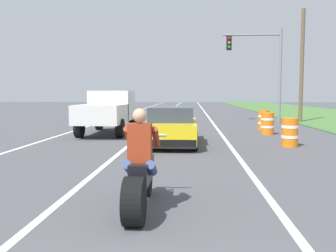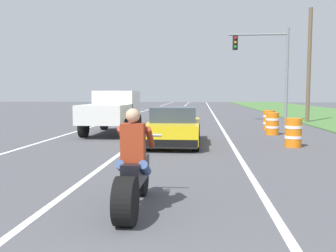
{
  "view_description": "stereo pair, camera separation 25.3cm",
  "coord_description": "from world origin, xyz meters",
  "px_view_note": "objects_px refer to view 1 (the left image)",
  "views": [
    {
      "loc": [
        0.42,
        -1.6,
        1.84
      ],
      "look_at": [
        -0.18,
        7.9,
        1.0
      ],
      "focal_mm": 39.08,
      "sensor_mm": 36.0,
      "label": 1
    },
    {
      "loc": [
        0.67,
        -1.58,
        1.84
      ],
      "look_at": [
        -0.18,
        7.9,
        1.0
      ],
      "focal_mm": 39.08,
      "sensor_mm": 36.0,
      "label": 2
    }
  ],
  "objects_px": {
    "sports_car_yellow": "(172,127)",
    "construction_barrel_far": "(263,120)",
    "traffic_light_mast_near": "(263,61)",
    "construction_barrel_mid": "(268,123)",
    "pickup_truck_left_lane_white": "(108,110)",
    "motorcycle_with_rider": "(140,175)",
    "construction_barrel_nearest": "(290,132)"
  },
  "relations": [
    {
      "from": "traffic_light_mast_near",
      "to": "construction_barrel_mid",
      "type": "bearing_deg",
      "value": -98.74
    },
    {
      "from": "construction_barrel_nearest",
      "to": "construction_barrel_mid",
      "type": "xyz_separation_m",
      "value": [
        0.02,
        3.82,
        0.0
      ]
    },
    {
      "from": "construction_barrel_far",
      "to": "construction_barrel_nearest",
      "type": "bearing_deg",
      "value": -92.6
    },
    {
      "from": "construction_barrel_nearest",
      "to": "construction_barrel_far",
      "type": "bearing_deg",
      "value": 87.4
    },
    {
      "from": "construction_barrel_nearest",
      "to": "construction_barrel_far",
      "type": "xyz_separation_m",
      "value": [
        0.28,
        6.08,
        0.0
      ]
    },
    {
      "from": "sports_car_yellow",
      "to": "construction_barrel_mid",
      "type": "bearing_deg",
      "value": 40.03
    },
    {
      "from": "pickup_truck_left_lane_white",
      "to": "construction_barrel_mid",
      "type": "height_order",
      "value": "pickup_truck_left_lane_white"
    },
    {
      "from": "sports_car_yellow",
      "to": "construction_barrel_mid",
      "type": "xyz_separation_m",
      "value": [
        4.17,
        3.5,
        -0.13
      ]
    },
    {
      "from": "sports_car_yellow",
      "to": "construction_barrel_mid",
      "type": "relative_size",
      "value": 4.3
    },
    {
      "from": "motorcycle_with_rider",
      "to": "construction_barrel_far",
      "type": "relative_size",
      "value": 2.21
    },
    {
      "from": "pickup_truck_left_lane_white",
      "to": "sports_car_yellow",
      "type": "bearing_deg",
      "value": -47.75
    },
    {
      "from": "traffic_light_mast_near",
      "to": "construction_barrel_mid",
      "type": "distance_m",
      "value": 8.18
    },
    {
      "from": "sports_car_yellow",
      "to": "construction_barrel_far",
      "type": "height_order",
      "value": "sports_car_yellow"
    },
    {
      "from": "traffic_light_mast_near",
      "to": "construction_barrel_far",
      "type": "relative_size",
      "value": 6.0
    },
    {
      "from": "motorcycle_with_rider",
      "to": "sports_car_yellow",
      "type": "bearing_deg",
      "value": 89.43
    },
    {
      "from": "sports_car_yellow",
      "to": "motorcycle_with_rider",
      "type": "bearing_deg",
      "value": -90.57
    },
    {
      "from": "sports_car_yellow",
      "to": "construction_barrel_nearest",
      "type": "height_order",
      "value": "sports_car_yellow"
    },
    {
      "from": "motorcycle_with_rider",
      "to": "traffic_light_mast_near",
      "type": "relative_size",
      "value": 0.37
    },
    {
      "from": "motorcycle_with_rider",
      "to": "sports_car_yellow",
      "type": "distance_m",
      "value": 7.7
    },
    {
      "from": "motorcycle_with_rider",
      "to": "construction_barrel_mid",
      "type": "bearing_deg",
      "value": 69.24
    },
    {
      "from": "construction_barrel_nearest",
      "to": "construction_barrel_mid",
      "type": "relative_size",
      "value": 1.0
    },
    {
      "from": "pickup_truck_left_lane_white",
      "to": "construction_barrel_mid",
      "type": "relative_size",
      "value": 4.8
    },
    {
      "from": "sports_car_yellow",
      "to": "construction_barrel_mid",
      "type": "height_order",
      "value": "sports_car_yellow"
    },
    {
      "from": "construction_barrel_nearest",
      "to": "construction_barrel_mid",
      "type": "bearing_deg",
      "value": 89.73
    },
    {
      "from": "traffic_light_mast_near",
      "to": "pickup_truck_left_lane_white",
      "type": "bearing_deg",
      "value": -138.69
    },
    {
      "from": "pickup_truck_left_lane_white",
      "to": "construction_barrel_far",
      "type": "relative_size",
      "value": 4.8
    },
    {
      "from": "motorcycle_with_rider",
      "to": "pickup_truck_left_lane_white",
      "type": "height_order",
      "value": "pickup_truck_left_lane_white"
    },
    {
      "from": "sports_car_yellow",
      "to": "construction_barrel_far",
      "type": "relative_size",
      "value": 4.3
    },
    {
      "from": "motorcycle_with_rider",
      "to": "pickup_truck_left_lane_white",
      "type": "distance_m",
      "value": 11.56
    },
    {
      "from": "traffic_light_mast_near",
      "to": "construction_barrel_far",
      "type": "bearing_deg",
      "value": -99.72
    },
    {
      "from": "sports_car_yellow",
      "to": "construction_barrel_far",
      "type": "bearing_deg",
      "value": 52.45
    },
    {
      "from": "sports_car_yellow",
      "to": "traffic_light_mast_near",
      "type": "xyz_separation_m",
      "value": [
        5.3,
        10.84,
        3.31
      ]
    }
  ]
}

